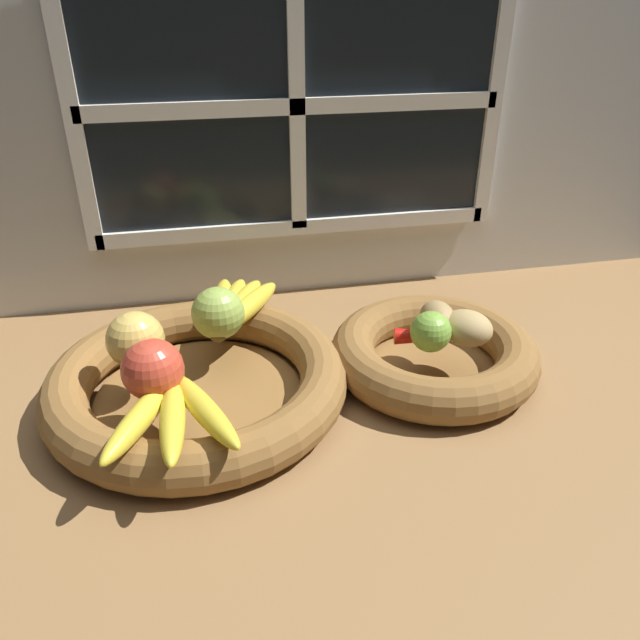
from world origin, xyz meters
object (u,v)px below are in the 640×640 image
banana_bunch_front (173,412)px  lime_near (431,332)px  potato_large (437,319)px  fruit_bowl_left (198,382)px  chili_pepper (443,337)px  banana_bunch_back (235,306)px  fruit_bowl_right (434,354)px  apple_green_back (218,313)px  apple_red_front (153,369)px  apple_golden_left (136,339)px  potato_small (467,328)px

banana_bunch_front → lime_near: 33.08cm
potato_large → fruit_bowl_left: bearing=180.0°
chili_pepper → banana_bunch_back: bearing=165.5°
fruit_bowl_right → apple_green_back: apple_green_back is taller
fruit_bowl_right → chili_pepper: (-0.10, -2.51, 4.21)cm
fruit_bowl_right → banana_bunch_front: banana_bunch_front is taller
banana_bunch_back → lime_near: (23.45, -14.46, 1.16)cm
banana_bunch_back → chili_pepper: 29.00cm
fruit_bowl_left → apple_red_front: apple_red_front is taller
banana_bunch_front → potato_large: size_ratio=2.66×
lime_near → chili_pepper: size_ratio=0.42×
apple_golden_left → apple_green_back: same height
chili_pepper → apple_green_back: bearing=177.3°
apple_red_front → banana_bunch_front: bearing=-70.4°
fruit_bowl_left → chili_pepper: (31.62, -2.51, 4.23)cm
banana_bunch_front → potato_large: (34.31, 11.83, 0.99)cm
fruit_bowl_left → banana_bunch_back: size_ratio=2.21×
fruit_bowl_right → banana_bunch_front: 36.57cm
banana_bunch_front → potato_small: (37.19, 8.95, 0.91)cm
fruit_bowl_right → lime_near: size_ratio=5.34×
potato_large → chili_pepper: bearing=-92.3°
lime_near → potato_large: bearing=56.3°
potato_small → fruit_bowl_right: bearing=135.0°
fruit_bowl_left → lime_near: 30.16cm
apple_golden_left → apple_green_back: 11.18cm
apple_green_back → chili_pepper: bearing=-15.9°
potato_small → apple_green_back: bearing=164.9°
fruit_bowl_left → chili_pepper: chili_pepper is taller
banana_bunch_back → banana_bunch_front: bearing=-110.5°
lime_near → chili_pepper: lime_near is taller
banana_bunch_back → apple_red_front: bearing=-121.1°
fruit_bowl_left → potato_large: 32.19cm
banana_bunch_back → lime_near: lime_near is taller
apple_red_front → banana_bunch_front: size_ratio=0.42×
fruit_bowl_left → chili_pepper: size_ratio=3.01×
apple_golden_left → banana_bunch_front: apple_golden_left is taller
apple_green_back → potato_large: (28.28, -5.51, -1.16)cm
banana_bunch_back → fruit_bowl_right: bearing=-23.1°
apple_red_front → banana_bunch_back: (10.48, 17.35, -2.02)cm
apple_green_back → lime_near: apple_green_back is taller
fruit_bowl_left → fruit_bowl_right: size_ratio=1.35×
apple_golden_left → potato_small: 41.53cm
apple_green_back → banana_bunch_front: (-6.03, -17.34, -2.15)cm
fruit_bowl_right → chili_pepper: chili_pepper is taller
potato_small → potato_large: (-2.88, 2.88, 0.08)cm
banana_bunch_back → potato_small: (28.65, -13.85, 0.77)cm
fruit_bowl_left → potato_large: (31.73, -0.00, 5.46)cm
apple_golden_left → chili_pepper: bearing=-5.1°
fruit_bowl_right → lime_near: lime_near is taller
potato_large → chili_pepper: 2.80cm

